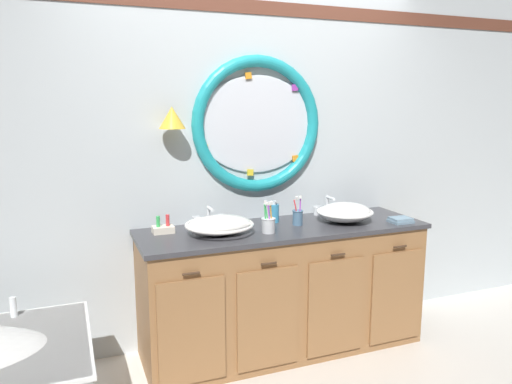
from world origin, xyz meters
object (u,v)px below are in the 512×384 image
Objects in this scene: toothbrush_holder_right at (298,217)px; folded_hand_towel at (401,220)px; toothbrush_holder_left at (268,224)px; soap_dispenser at (274,213)px; sink_basin_left at (219,225)px; sink_basin_right at (345,212)px; toiletry_basket at (163,228)px.

folded_hand_towel is (0.70, -0.20, -0.04)m from toothbrush_holder_right.
toothbrush_holder_left is 0.28m from soap_dispenser.
toothbrush_holder_left is at bearing -14.80° from sink_basin_left.
sink_basin_left is 0.57m from toothbrush_holder_right.
folded_hand_towel is at bearing -25.93° from sink_basin_right.
sink_basin_right is 0.39m from folded_hand_towel.
soap_dispenser is (-0.12, 0.13, 0.01)m from toothbrush_holder_right.
soap_dispenser reaches higher than toiletry_basket.
toothbrush_holder_right reaches higher than sink_basin_left.
folded_hand_towel is 1.62m from toiletry_basket.
toothbrush_holder_left is 1.02× the size of toothbrush_holder_right.
sink_basin_right is 1.92× the size of toothbrush_holder_right.
folded_hand_towel is 1.11× the size of toiletry_basket.
soap_dispenser is (0.45, 0.16, 0.01)m from sink_basin_left.
toiletry_basket is (-1.24, 0.16, -0.04)m from sink_basin_right.
toothbrush_holder_right is (-0.35, 0.03, -0.01)m from sink_basin_right.
soap_dispenser is (-0.47, 0.16, 0.00)m from sink_basin_right.
toothbrush_holder_left reaches higher than sink_basin_left.
folded_hand_towel is (0.81, -0.33, -0.05)m from soap_dispenser.
folded_hand_towel is at bearing -22.11° from soap_dispenser.
folded_hand_towel is (0.96, -0.09, -0.04)m from toothbrush_holder_left.
folded_hand_towel is (0.35, -0.17, -0.05)m from sink_basin_right.
sink_basin_right is at bearing 0.00° from sink_basin_left.
toothbrush_holder_left reaches higher than toothbrush_holder_right.
sink_basin_right is at bearing -7.51° from toiletry_basket.
toothbrush_holder_left is at bearing 174.75° from folded_hand_towel.
toiletry_basket is (-1.59, 0.33, 0.01)m from folded_hand_towel.
toothbrush_holder_right is at bearing 3.16° from sink_basin_left.
toothbrush_holder_right reaches higher than soap_dispenser.
sink_basin_left is 1.11× the size of sink_basin_right.
toothbrush_holder_left is at bearing -21.19° from toiletry_basket.
sink_basin_right is 0.35m from toothbrush_holder_right.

